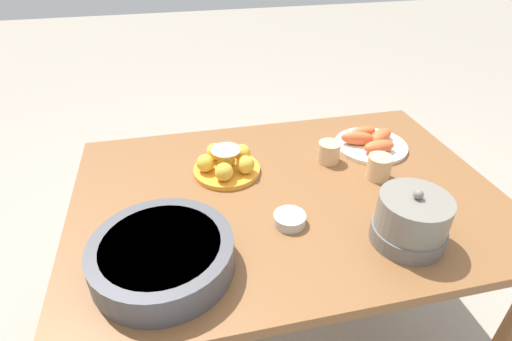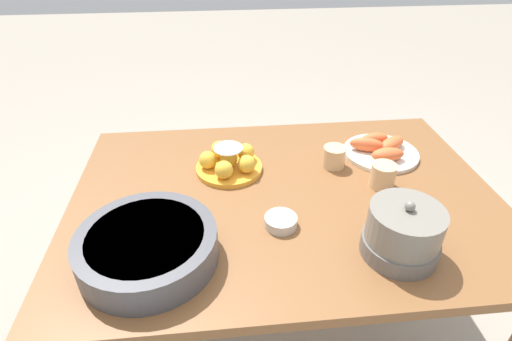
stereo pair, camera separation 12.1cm
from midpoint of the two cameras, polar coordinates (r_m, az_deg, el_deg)
name	(u,v)px [view 1 (the left image)]	position (r m, az deg, el deg)	size (l,w,h in m)	color
ground_plane	(279,339)	(1.74, 1.18, -22.98)	(12.00, 12.00, 0.00)	#9E9384
dining_table	(286,217)	(1.26, 1.51, -6.83)	(1.25, 0.87, 0.74)	brown
cake_plate	(227,163)	(1.27, -6.98, 0.97)	(0.21, 0.21, 0.09)	gold
serving_bowl	(162,255)	(0.98, -16.82, -11.61)	(0.33, 0.33, 0.08)	#4C4C51
sauce_bowl	(290,219)	(1.07, 1.58, -7.04)	(0.09, 0.09, 0.03)	beige
seafood_platter	(371,142)	(1.44, 13.81, 3.88)	(0.25, 0.25, 0.06)	silver
cup_near	(329,152)	(1.33, 7.81, 2.54)	(0.07, 0.07, 0.07)	#DBB27F
cup_far	(379,167)	(1.27, 14.59, 0.38)	(0.07, 0.07, 0.07)	#DBB27F
warming_pot	(411,220)	(1.04, 18.20, -6.92)	(0.19, 0.19, 0.16)	#66605B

